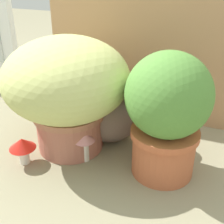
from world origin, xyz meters
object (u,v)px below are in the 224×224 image
(leafy_planter, at_px, (167,112))
(mushroom_ornament_red, at_px, (22,146))
(mushroom_ornament_pink, at_px, (84,139))
(cat, at_px, (113,115))
(grass_planter, at_px, (67,87))

(leafy_planter, bearing_deg, mushroom_ornament_red, -164.52)
(mushroom_ornament_pink, bearing_deg, cat, 72.83)
(grass_planter, xyz_separation_m, mushroom_ornament_pink, (0.09, -0.07, -0.17))
(leafy_planter, height_order, mushroom_ornament_red, leafy_planter)
(grass_planter, distance_m, leafy_planter, 0.39)
(mushroom_ornament_pink, distance_m, mushroom_ornament_red, 0.23)
(leafy_planter, relative_size, mushroom_ornament_red, 4.20)
(grass_planter, xyz_separation_m, cat, (0.15, 0.10, -0.15))
(grass_planter, relative_size, mushroom_ornament_pink, 3.54)
(leafy_planter, height_order, cat, leafy_planter)
(mushroom_ornament_pink, xyz_separation_m, mushroom_ornament_red, (-0.21, -0.10, -0.02))
(leafy_planter, bearing_deg, mushroom_ornament_pink, -172.07)
(cat, bearing_deg, mushroom_ornament_pink, -107.17)
(mushroom_ornament_pink, height_order, mushroom_ornament_red, mushroom_ornament_pink)
(leafy_planter, distance_m, mushroom_ornament_pink, 0.33)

